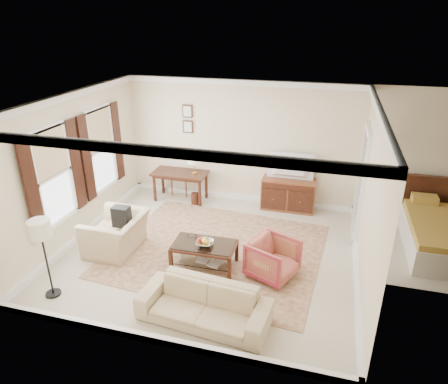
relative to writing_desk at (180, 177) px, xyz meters
The scene contains 20 objects.
room_shell 3.11m from the writing_desk, 56.15° to the right, with size 5.51×5.01×2.91m.
window_front 3.21m from the writing_desk, 115.33° to the right, with size 0.12×1.56×1.80m, color #CCB284, non-canonical shape.
window_rear 1.99m from the writing_desk, 138.26° to the right, with size 0.12×1.56×1.80m, color #CCB284, non-canonical shape.
doorway 4.16m from the writing_desk, ahead, with size 0.10×1.12×2.25m, color white, non-canonical shape.
rug 2.57m from the writing_desk, 52.99° to the right, with size 3.91×3.35×0.01m, color brown.
writing_desk is the anchor object (origin of this frame).
desk_chair 0.38m from the writing_desk, 107.75° to the left, with size 0.45×0.45×1.05m, color brown, non-canonical shape.
desk_lamp 0.52m from the writing_desk, ahead, with size 0.32×0.32×0.50m, color silver, non-canonical shape.
framed_prints 1.39m from the writing_desk, 75.96° to the left, with size 0.25×0.04×0.68m, color #401D12, non-canonical shape.
sideboard 2.62m from the writing_desk, ahead, with size 1.22×0.47×0.75m, color brown.
tv 2.69m from the writing_desk, ahead, with size 1.01×0.58×0.13m, color black.
coffee_table 2.97m from the writing_desk, 60.72° to the right, with size 1.14×0.68×0.48m.
fruit_bowl 3.01m from the writing_desk, 60.68° to the right, with size 0.42×0.42×0.10m, color silver.
book_a 2.96m from the writing_desk, 62.95° to the right, with size 0.28×0.04×0.38m, color brown.
book_b 3.13m from the writing_desk, 59.12° to the right, with size 0.28×0.03×0.38m, color brown.
striped_armchair 3.70m from the writing_desk, 43.49° to the right, with size 0.74×0.70×0.77m, color maroon.
club_armchair 2.53m from the writing_desk, 98.06° to the right, with size 1.12×0.73×0.98m, color tan.
backpack 2.44m from the writing_desk, 95.68° to the right, with size 0.32×0.22×0.40m, color black.
sofa 4.35m from the writing_desk, 64.50° to the right, with size 1.95×0.57×0.76m, color tan.
floor_lamp 4.10m from the writing_desk, 99.92° to the right, with size 0.34×0.34×1.37m.
Camera 1 is at (2.01, -6.30, 4.21)m, focal length 32.00 mm.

